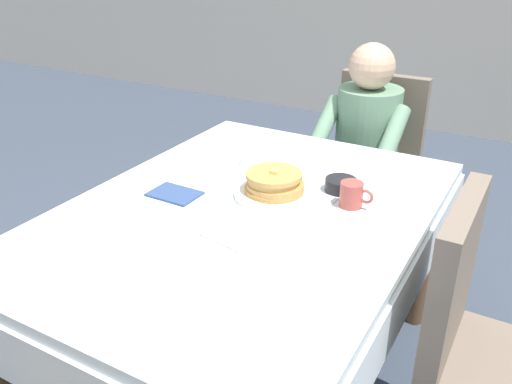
{
  "coord_description": "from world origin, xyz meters",
  "views": [
    {
      "loc": [
        0.81,
        -1.35,
        1.56
      ],
      "look_at": [
        0.02,
        0.04,
        0.79
      ],
      "focal_mm": 38.0,
      "sensor_mm": 36.0,
      "label": 1
    }
  ],
  "objects_px": {
    "chair_right_side": "(480,338)",
    "syrup_pitcher": "(246,160)",
    "fork_left_of_plate": "(225,186)",
    "spoon_near_edge": "(220,243)",
    "bowl_butter": "(341,185)",
    "cup_coffee": "(352,195)",
    "diner_person": "(364,140)",
    "dining_table_main": "(245,233)",
    "plate_breakfast": "(275,194)",
    "chair_diner": "(372,156)",
    "knife_right_of_plate": "(323,210)",
    "breakfast_stack": "(274,182)"
  },
  "relations": [
    {
      "from": "chair_right_side",
      "to": "fork_left_of_plate",
      "type": "relative_size",
      "value": 5.17
    },
    {
      "from": "chair_diner",
      "to": "bowl_butter",
      "type": "height_order",
      "value": "chair_diner"
    },
    {
      "from": "dining_table_main",
      "to": "knife_right_of_plate",
      "type": "xyz_separation_m",
      "value": [
        0.23,
        0.12,
        0.09
      ]
    },
    {
      "from": "cup_coffee",
      "to": "spoon_near_edge",
      "type": "distance_m",
      "value": 0.48
    },
    {
      "from": "breakfast_stack",
      "to": "bowl_butter",
      "type": "distance_m",
      "value": 0.24
    },
    {
      "from": "dining_table_main",
      "to": "chair_diner",
      "type": "relative_size",
      "value": 1.64
    },
    {
      "from": "fork_left_of_plate",
      "to": "spoon_near_edge",
      "type": "distance_m",
      "value": 0.39
    },
    {
      "from": "plate_breakfast",
      "to": "spoon_near_edge",
      "type": "height_order",
      "value": "plate_breakfast"
    },
    {
      "from": "breakfast_stack",
      "to": "fork_left_of_plate",
      "type": "xyz_separation_m",
      "value": [
        -0.19,
        -0.02,
        -0.05
      ]
    },
    {
      "from": "cup_coffee",
      "to": "knife_right_of_plate",
      "type": "bearing_deg",
      "value": -131.56
    },
    {
      "from": "knife_right_of_plate",
      "to": "breakfast_stack",
      "type": "bearing_deg",
      "value": 86.32
    },
    {
      "from": "breakfast_stack",
      "to": "spoon_near_edge",
      "type": "xyz_separation_m",
      "value": [
        0.01,
        -0.36,
        -0.05
      ]
    },
    {
      "from": "dining_table_main",
      "to": "syrup_pitcher",
      "type": "xyz_separation_m",
      "value": [
        -0.17,
        0.29,
        0.13
      ]
    },
    {
      "from": "plate_breakfast",
      "to": "fork_left_of_plate",
      "type": "relative_size",
      "value": 1.56
    },
    {
      "from": "plate_breakfast",
      "to": "diner_person",
      "type": "bearing_deg",
      "value": 88.75
    },
    {
      "from": "knife_right_of_plate",
      "to": "spoon_near_edge",
      "type": "relative_size",
      "value": 1.33
    },
    {
      "from": "chair_diner",
      "to": "spoon_near_edge",
      "type": "xyz_separation_m",
      "value": [
        -0.01,
        -1.39,
        0.21
      ]
    },
    {
      "from": "syrup_pitcher",
      "to": "cup_coffee",
      "type": "bearing_deg",
      "value": -11.9
    },
    {
      "from": "chair_right_side",
      "to": "knife_right_of_plate",
      "type": "relative_size",
      "value": 4.65
    },
    {
      "from": "diner_person",
      "to": "chair_right_side",
      "type": "xyz_separation_m",
      "value": [
        0.71,
        -1.01,
        -0.14
      ]
    },
    {
      "from": "chair_right_side",
      "to": "syrup_pitcher",
      "type": "distance_m",
      "value": 1.01
    },
    {
      "from": "breakfast_stack",
      "to": "syrup_pitcher",
      "type": "height_order",
      "value": "breakfast_stack"
    },
    {
      "from": "bowl_butter",
      "to": "spoon_near_edge",
      "type": "relative_size",
      "value": 0.73
    },
    {
      "from": "diner_person",
      "to": "syrup_pitcher",
      "type": "distance_m",
      "value": 0.77
    },
    {
      "from": "dining_table_main",
      "to": "chair_diner",
      "type": "distance_m",
      "value": 1.18
    },
    {
      "from": "fork_left_of_plate",
      "to": "knife_right_of_plate",
      "type": "relative_size",
      "value": 0.9
    },
    {
      "from": "bowl_butter",
      "to": "syrup_pitcher",
      "type": "bearing_deg",
      "value": 179.69
    },
    {
      "from": "plate_breakfast",
      "to": "breakfast_stack",
      "type": "height_order",
      "value": "breakfast_stack"
    },
    {
      "from": "dining_table_main",
      "to": "cup_coffee",
      "type": "xyz_separation_m",
      "value": [
        0.3,
        0.19,
        0.13
      ]
    },
    {
      "from": "diner_person",
      "to": "cup_coffee",
      "type": "bearing_deg",
      "value": 106.18
    },
    {
      "from": "chair_right_side",
      "to": "cup_coffee",
      "type": "bearing_deg",
      "value": -112.14
    },
    {
      "from": "diner_person",
      "to": "chair_diner",
      "type": "bearing_deg",
      "value": -90.0
    },
    {
      "from": "chair_diner",
      "to": "bowl_butter",
      "type": "xyz_separation_m",
      "value": [
        0.16,
        -0.88,
        0.23
      ]
    },
    {
      "from": "diner_person",
      "to": "fork_left_of_plate",
      "type": "distance_m",
      "value": 0.92
    },
    {
      "from": "chair_right_side",
      "to": "spoon_near_edge",
      "type": "relative_size",
      "value": 6.2
    },
    {
      "from": "breakfast_stack",
      "to": "spoon_near_edge",
      "type": "relative_size",
      "value": 1.37
    },
    {
      "from": "diner_person",
      "to": "knife_right_of_plate",
      "type": "distance_m",
      "value": 0.92
    },
    {
      "from": "cup_coffee",
      "to": "fork_left_of_plate",
      "type": "distance_m",
      "value": 0.46
    },
    {
      "from": "chair_diner",
      "to": "cup_coffee",
      "type": "distance_m",
      "value": 1.04
    },
    {
      "from": "breakfast_stack",
      "to": "syrup_pitcher",
      "type": "distance_m",
      "value": 0.25
    },
    {
      "from": "dining_table_main",
      "to": "spoon_near_edge",
      "type": "bearing_deg",
      "value": -77.76
    },
    {
      "from": "chair_right_side",
      "to": "bowl_butter",
      "type": "distance_m",
      "value": 0.66
    },
    {
      "from": "syrup_pitcher",
      "to": "chair_right_side",
      "type": "bearing_deg",
      "value": -17.22
    },
    {
      "from": "syrup_pitcher",
      "to": "spoon_near_edge",
      "type": "distance_m",
      "value": 0.56
    },
    {
      "from": "chair_right_side",
      "to": "plate_breakfast",
      "type": "height_order",
      "value": "chair_right_side"
    },
    {
      "from": "cup_coffee",
      "to": "fork_left_of_plate",
      "type": "relative_size",
      "value": 0.63
    },
    {
      "from": "fork_left_of_plate",
      "to": "cup_coffee",
      "type": "bearing_deg",
      "value": -73.57
    },
    {
      "from": "dining_table_main",
      "to": "syrup_pitcher",
      "type": "distance_m",
      "value": 0.36
    },
    {
      "from": "chair_right_side",
      "to": "knife_right_of_plate",
      "type": "bearing_deg",
      "value": -102.23
    },
    {
      "from": "diner_person",
      "to": "spoon_near_edge",
      "type": "height_order",
      "value": "diner_person"
    }
  ]
}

